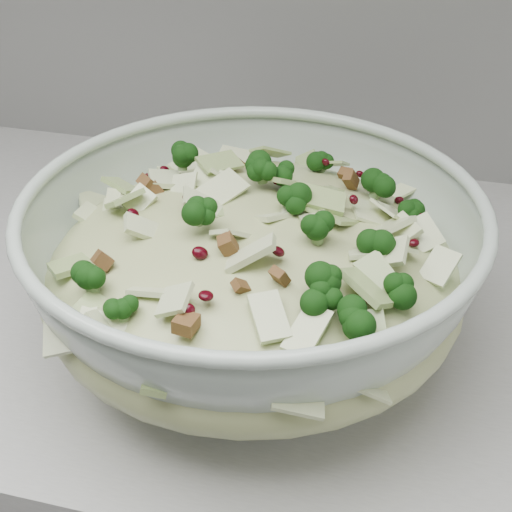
{
  "coord_description": "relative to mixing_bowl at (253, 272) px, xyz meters",
  "views": [
    {
      "loc": [
        0.62,
        1.13,
        1.33
      ],
      "look_at": [
        0.5,
        1.58,
        1.01
      ],
      "focal_mm": 50.0,
      "sensor_mm": 36.0,
      "label": 1
    }
  ],
  "objects": [
    {
      "name": "salad",
      "position": [
        -0.0,
        0.0,
        0.02
      ],
      "size": [
        0.41,
        0.41,
        0.15
      ],
      "rotation": [
        0.0,
        0.0,
        -0.21
      ],
      "color": "#B1B87E",
      "rests_on": "mixing_bowl"
    },
    {
      "name": "mixing_bowl",
      "position": [
        0.0,
        0.0,
        0.0
      ],
      "size": [
        0.41,
        0.41,
        0.15
      ],
      "rotation": [
        0.0,
        0.0,
        -0.11
      ],
      "color": "#A9BAAC",
      "rests_on": "counter"
    }
  ]
}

